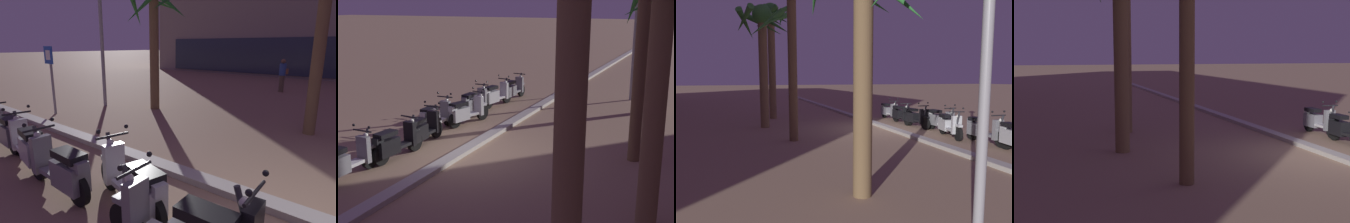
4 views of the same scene
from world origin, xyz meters
The scene contains 5 objects.
ground_plane centered at (0.00, 0.00, 0.00)m, with size 200.00×200.00×0.00m, color #93755B.
curb_strip centered at (0.00, -0.09, 0.06)m, with size 60.00×0.36×0.12m, color #ADA89E.
scooter_black_lead_nearest centered at (1.27, -1.48, 0.45)m, with size 1.80×0.56×1.04m.
scooter_grey_gap_after_mid centered at (2.86, -1.64, 0.45)m, with size 1.85×0.56×1.17m.
palm_tree_near_sign centered at (2.05, 4.98, 4.01)m, with size 2.57×2.50×5.41m.
Camera 4 is at (-9.75, 6.89, 2.64)m, focal length 47.62 mm.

